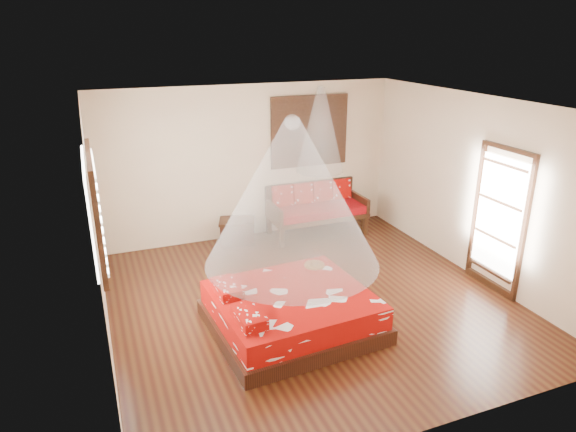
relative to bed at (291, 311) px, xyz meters
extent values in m
cube|color=#33130B|center=(0.54, 0.57, -0.26)|extent=(5.50, 5.50, 0.02)
cube|color=white|center=(0.54, 0.57, 2.56)|extent=(5.50, 5.50, 0.02)
cube|color=beige|center=(-2.22, 0.57, 1.15)|extent=(0.02, 5.50, 2.80)
cube|color=beige|center=(3.30, 0.57, 1.15)|extent=(0.02, 5.50, 2.80)
cube|color=beige|center=(0.54, 3.33, 1.15)|extent=(5.50, 0.02, 2.80)
cube|color=beige|center=(0.54, -2.19, 1.15)|extent=(5.50, 0.02, 2.80)
cube|color=black|center=(0.02, 0.00, -0.15)|extent=(2.14, 1.96, 0.20)
cube|color=#A00905|center=(0.02, 0.00, 0.10)|extent=(2.03, 1.85, 0.30)
cube|color=#A00905|center=(-0.69, -0.43, 0.32)|extent=(0.32, 0.55, 0.13)
cube|color=#A00905|center=(-0.75, 0.33, 0.32)|extent=(0.32, 0.55, 0.13)
cube|color=black|center=(0.85, 2.53, -0.04)|extent=(0.08, 0.08, 0.42)
cube|color=black|center=(2.55, 2.53, -0.04)|extent=(0.08, 0.08, 0.42)
cube|color=black|center=(0.85, 3.21, -0.04)|extent=(0.08, 0.08, 0.42)
cube|color=black|center=(2.55, 3.21, -0.04)|extent=(0.08, 0.08, 0.42)
cube|color=black|center=(1.70, 2.87, 0.13)|extent=(1.82, 0.81, 0.08)
cube|color=maroon|center=(1.70, 2.87, 0.24)|extent=(1.76, 0.75, 0.14)
cube|color=black|center=(1.70, 3.23, 0.42)|extent=(1.82, 0.06, 0.55)
cube|color=black|center=(0.83, 2.87, 0.29)|extent=(0.06, 0.81, 0.30)
cube|color=black|center=(2.57, 2.87, 0.29)|extent=(0.06, 0.81, 0.30)
cube|color=#A00905|center=(1.09, 3.11, 0.50)|extent=(0.38, 0.20, 0.40)
cube|color=#A00905|center=(1.50, 3.11, 0.50)|extent=(0.38, 0.20, 0.40)
cube|color=#A00905|center=(1.90, 3.11, 0.50)|extent=(0.38, 0.20, 0.40)
cube|color=#A00905|center=(2.31, 3.11, 0.50)|extent=(0.38, 0.20, 0.40)
cube|color=black|center=(0.17, 3.02, -0.05)|extent=(0.70, 0.59, 0.39)
cube|color=black|center=(0.17, 3.02, 0.17)|extent=(0.75, 0.64, 0.05)
cube|color=black|center=(1.70, 3.29, 1.65)|extent=(1.52, 0.06, 1.32)
cube|color=black|center=(1.70, 3.28, 1.65)|extent=(1.35, 0.04, 1.10)
cube|color=black|center=(-2.18, 0.77, 1.45)|extent=(0.08, 1.74, 1.34)
cube|color=silver|center=(-2.14, 0.77, 1.45)|extent=(0.04, 1.54, 1.10)
cube|color=black|center=(3.26, -0.03, 0.80)|extent=(0.08, 1.02, 2.16)
cube|color=white|center=(3.24, -0.03, 0.90)|extent=(0.03, 0.82, 1.70)
cylinder|color=brown|center=(0.63, 0.64, 0.26)|extent=(0.29, 0.29, 0.03)
cone|color=white|center=(0.02, 0.00, 1.60)|extent=(2.17, 2.17, 1.80)
cone|color=white|center=(1.70, 2.82, 1.75)|extent=(0.86, 0.86, 1.50)
camera|label=1|loc=(-2.17, -5.39, 3.45)|focal=32.00mm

